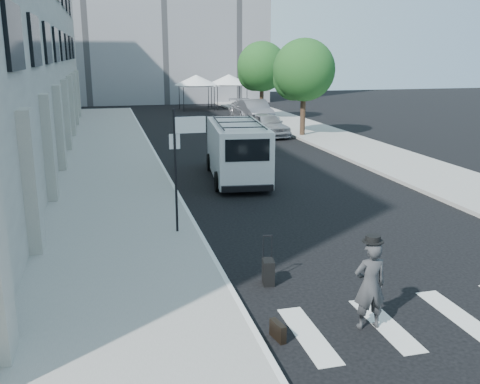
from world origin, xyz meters
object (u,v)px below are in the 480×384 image
cargo_van (237,150)px  parked_car_c (247,109)px  parked_car_b (255,111)px  businessman (370,285)px  suitcase (268,272)px  parked_car_a (267,125)px  briefcase (278,331)px

cargo_van → parked_car_c: cargo_van is taller
parked_car_b → businessman: bearing=-101.7°
businessman → suitcase: size_ratio=1.57×
parked_car_a → parked_car_c: parked_car_c is taller
suitcase → cargo_van: 10.68m
businessman → cargo_van: 12.88m
briefcase → parked_car_c: bearing=64.8°
businessman → parked_car_b: (6.59, 31.10, -0.03)m
businessman → parked_car_c: businessman is taller
parked_car_b → parked_car_c: size_ratio=1.00×
suitcase → parked_car_c: parked_car_c is taller
briefcase → parked_car_a: 24.94m
briefcase → parked_car_b: 32.22m
businessman → briefcase: 1.95m
suitcase → parked_car_a: parked_car_a is taller
cargo_van → parked_car_b: bearing=78.3°
businessman → parked_car_c: 33.92m
parked_car_b → parked_car_c: parked_car_b is taller
suitcase → cargo_van: (1.87, 10.47, 0.91)m
parked_car_c → parked_car_b: bearing=-91.5°
briefcase → cargo_van: bearing=68.3°
parked_car_b → parked_car_a: bearing=-99.8°
suitcase → parked_car_c: (7.84, 30.89, 0.45)m
suitcase → parked_car_b: (7.84, 28.71, 0.54)m
businessman → briefcase: bearing=3.0°
cargo_van → businessman: bearing=-86.3°
parked_car_a → briefcase: bearing=-113.9°
parked_car_a → parked_car_b: bearing=72.7°
businessman → briefcase: size_ratio=3.97×
briefcase → cargo_van: cargo_van is taller
businessman → parked_car_c: (6.59, 33.28, -0.13)m
briefcase → parked_car_a: bearing=62.4°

